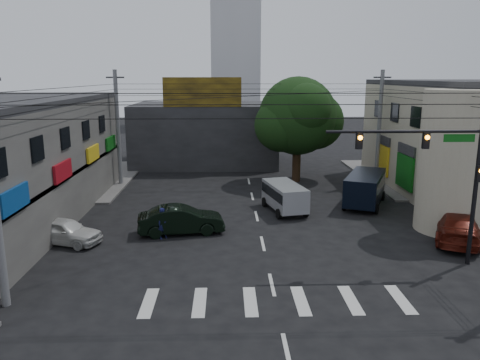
{
  "coord_description": "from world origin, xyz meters",
  "views": [
    {
      "loc": [
        -1.93,
        -21.45,
        8.71
      ],
      "look_at": [
        -1.15,
        4.0,
        3.03
      ],
      "focal_mm": 35.0,
      "sensor_mm": 36.0,
      "label": 1
    }
  ],
  "objects_px": {
    "navy_van": "(365,190)",
    "maroon_sedan": "(458,227)",
    "dark_sedan": "(181,220)",
    "silver_minivan": "(285,198)",
    "traffic_officer": "(163,223)",
    "utility_pole_far_right": "(379,128)",
    "street_tree": "(298,116)",
    "white_compact": "(65,231)",
    "traffic_gantry": "(442,164)",
    "utility_pole_far_left": "(118,129)"
  },
  "relations": [
    {
      "from": "navy_van",
      "to": "traffic_officer",
      "type": "bearing_deg",
      "value": 140.62
    },
    {
      "from": "navy_van",
      "to": "maroon_sedan",
      "type": "bearing_deg",
      "value": -134.03
    },
    {
      "from": "utility_pole_far_right",
      "to": "silver_minivan",
      "type": "bearing_deg",
      "value": -137.07
    },
    {
      "from": "traffic_gantry",
      "to": "utility_pole_far_left",
      "type": "relative_size",
      "value": 0.78
    },
    {
      "from": "traffic_gantry",
      "to": "white_compact",
      "type": "height_order",
      "value": "traffic_gantry"
    },
    {
      "from": "utility_pole_far_left",
      "to": "navy_van",
      "type": "height_order",
      "value": "utility_pole_far_left"
    },
    {
      "from": "navy_van",
      "to": "utility_pole_far_right",
      "type": "bearing_deg",
      "value": 0.61
    },
    {
      "from": "utility_pole_far_right",
      "to": "dark_sedan",
      "type": "distance_m",
      "value": 19.67
    },
    {
      "from": "dark_sedan",
      "to": "traffic_officer",
      "type": "bearing_deg",
      "value": 124.31
    },
    {
      "from": "traffic_gantry",
      "to": "white_compact",
      "type": "bearing_deg",
      "value": 169.57
    },
    {
      "from": "traffic_gantry",
      "to": "utility_pole_far_right",
      "type": "height_order",
      "value": "utility_pole_far_right"
    },
    {
      "from": "utility_pole_far_right",
      "to": "navy_van",
      "type": "relative_size",
      "value": 1.57
    },
    {
      "from": "utility_pole_far_left",
      "to": "utility_pole_far_right",
      "type": "relative_size",
      "value": 1.0
    },
    {
      "from": "utility_pole_far_left",
      "to": "street_tree",
      "type": "bearing_deg",
      "value": 3.95
    },
    {
      "from": "street_tree",
      "to": "white_compact",
      "type": "bearing_deg",
      "value": -134.74
    },
    {
      "from": "street_tree",
      "to": "white_compact",
      "type": "distance_m",
      "value": 21.15
    },
    {
      "from": "traffic_officer",
      "to": "navy_van",
      "type": "bearing_deg",
      "value": -11.08
    },
    {
      "from": "silver_minivan",
      "to": "traffic_officer",
      "type": "relative_size",
      "value": 2.64
    },
    {
      "from": "utility_pole_far_left",
      "to": "traffic_officer",
      "type": "bearing_deg",
      "value": -68.46
    },
    {
      "from": "dark_sedan",
      "to": "silver_minivan",
      "type": "xyz_separation_m",
      "value": [
        6.36,
        4.16,
        0.13
      ]
    },
    {
      "from": "white_compact",
      "to": "silver_minivan",
      "type": "xyz_separation_m",
      "value": [
        12.39,
        5.62,
        0.23
      ]
    },
    {
      "from": "utility_pole_far_left",
      "to": "traffic_officer",
      "type": "relative_size",
      "value": 5.33
    },
    {
      "from": "traffic_gantry",
      "to": "maroon_sedan",
      "type": "height_order",
      "value": "traffic_gantry"
    },
    {
      "from": "street_tree",
      "to": "utility_pole_far_left",
      "type": "bearing_deg",
      "value": -176.05
    },
    {
      "from": "white_compact",
      "to": "utility_pole_far_right",
      "type": "bearing_deg",
      "value": -37.86
    },
    {
      "from": "dark_sedan",
      "to": "maroon_sedan",
      "type": "distance_m",
      "value": 15.07
    },
    {
      "from": "traffic_gantry",
      "to": "silver_minivan",
      "type": "relative_size",
      "value": 1.58
    },
    {
      "from": "utility_pole_far_right",
      "to": "traffic_officer",
      "type": "relative_size",
      "value": 5.33
    },
    {
      "from": "traffic_gantry",
      "to": "utility_pole_far_left",
      "type": "xyz_separation_m",
      "value": [
        -18.32,
        17.0,
        -0.23
      ]
    },
    {
      "from": "street_tree",
      "to": "silver_minivan",
      "type": "relative_size",
      "value": 1.91
    },
    {
      "from": "dark_sedan",
      "to": "silver_minivan",
      "type": "height_order",
      "value": "silver_minivan"
    },
    {
      "from": "dark_sedan",
      "to": "navy_van",
      "type": "xyz_separation_m",
      "value": [
        12.08,
        5.58,
        0.3
      ]
    },
    {
      "from": "utility_pole_far_left",
      "to": "navy_van",
      "type": "relative_size",
      "value": 1.57
    },
    {
      "from": "white_compact",
      "to": "dark_sedan",
      "type": "bearing_deg",
      "value": -57.23
    },
    {
      "from": "traffic_gantry",
      "to": "utility_pole_far_right",
      "type": "xyz_separation_m",
      "value": [
        2.68,
        17.0,
        -0.23
      ]
    },
    {
      "from": "white_compact",
      "to": "navy_van",
      "type": "bearing_deg",
      "value": -49.59
    },
    {
      "from": "maroon_sedan",
      "to": "silver_minivan",
      "type": "xyz_separation_m",
      "value": [
        -8.61,
        5.87,
        0.13
      ]
    },
    {
      "from": "utility_pole_far_left",
      "to": "dark_sedan",
      "type": "xyz_separation_m",
      "value": [
        6.03,
        -12.17,
        -3.81
      ]
    },
    {
      "from": "utility_pole_far_left",
      "to": "silver_minivan",
      "type": "distance_m",
      "value": 15.2
    },
    {
      "from": "dark_sedan",
      "to": "maroon_sedan",
      "type": "xyz_separation_m",
      "value": [
        14.97,
        -1.71,
        -0.0
      ]
    },
    {
      "from": "utility_pole_far_right",
      "to": "street_tree",
      "type": "bearing_deg",
      "value": 171.25
    },
    {
      "from": "dark_sedan",
      "to": "navy_van",
      "type": "bearing_deg",
      "value": -73.67
    },
    {
      "from": "utility_pole_far_right",
      "to": "navy_van",
      "type": "bearing_deg",
      "value": -113.71
    },
    {
      "from": "maroon_sedan",
      "to": "silver_minivan",
      "type": "distance_m",
      "value": 10.42
    },
    {
      "from": "traffic_gantry",
      "to": "utility_pole_far_left",
      "type": "bearing_deg",
      "value": 137.14
    },
    {
      "from": "street_tree",
      "to": "traffic_gantry",
      "type": "xyz_separation_m",
      "value": [
        3.82,
        -18.0,
        -0.64
      ]
    },
    {
      "from": "traffic_gantry",
      "to": "silver_minivan",
      "type": "height_order",
      "value": "traffic_gantry"
    },
    {
      "from": "white_compact",
      "to": "maroon_sedan",
      "type": "height_order",
      "value": "maroon_sedan"
    },
    {
      "from": "dark_sedan",
      "to": "silver_minivan",
      "type": "bearing_deg",
      "value": -65.28
    },
    {
      "from": "white_compact",
      "to": "maroon_sedan",
      "type": "xyz_separation_m",
      "value": [
        21.0,
        -0.25,
        0.1
      ]
    }
  ]
}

